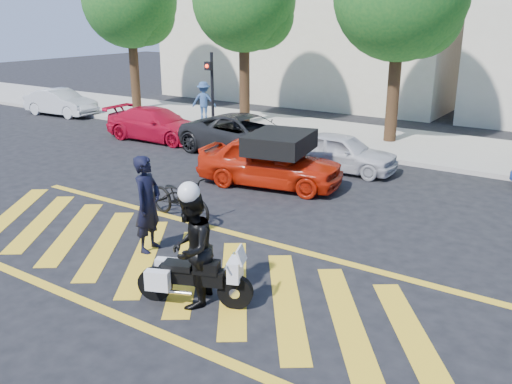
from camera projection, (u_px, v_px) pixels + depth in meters
The scene contains 17 objects.
ground at pixel (167, 262), 10.51m from camera, with size 90.00×90.00×0.00m, color black.
sidewalk at pixel (389, 143), 19.97m from camera, with size 60.00×5.00×0.15m, color #9E998E.
crosswalk at pixel (165, 262), 10.53m from camera, with size 12.33×4.00×0.01m.
building_left at pixel (315, 6), 29.75m from camera, with size 16.00×8.00×10.00m, color beige.
tree_far_left at pixel (133, 4), 25.24m from camera, with size 4.40×4.40×7.41m.
tree_left at pixel (247, 3), 21.84m from camera, with size 4.20×4.20×7.26m.
signal_pole at pixel (211, 86), 21.03m from camera, with size 0.28×0.43×3.20m.
officer_bike at pixel (148, 204), 10.77m from camera, with size 0.72×0.47×1.98m, color black.
bicycle at pixel (180, 198), 12.58m from camera, with size 0.69×1.98×1.04m, color black.
police_motorcycle at pixel (193, 278), 8.88m from camera, with size 1.87×1.04×0.87m.
officer_moto at pixel (191, 249), 8.74m from camera, with size 0.95×0.74×1.95m, color black.
red_convertible at pixel (270, 162), 15.01m from camera, with size 1.63×4.05×1.38m, color #BC1D08.
parked_far_left at pixel (61, 102), 25.57m from camera, with size 1.30×3.72×1.23m, color #AAAEB2.
parked_left at pixel (157, 124), 20.53m from camera, with size 1.70×4.18×1.21m, color #B40B25.
parked_mid_left at pixel (247, 136), 18.29m from camera, with size 2.25×4.88×1.36m, color black.
parked_mid_right at pixel (341, 152), 16.49m from camera, with size 1.38×3.43×1.17m, color #BDBDC1.
pedestrian_left at pixel (204, 101), 23.69m from camera, with size 1.07×0.61×1.65m, color #2D4A7C.
Camera 1 is at (6.74, -6.99, 4.59)m, focal length 38.00 mm.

